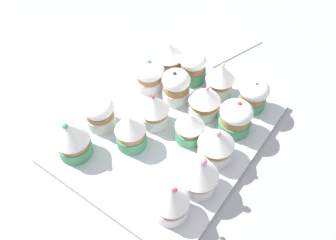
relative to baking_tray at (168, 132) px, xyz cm
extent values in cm
cube|color=#9E9EA3|center=(0.00, 0.00, -2.10)|extent=(180.00, 180.00, 3.00)
cube|color=silver|center=(0.00, 0.00, 0.00)|extent=(39.66, 32.60, 1.20)
cylinder|color=white|center=(-14.12, -9.92, 1.85)|extent=(6.03, 6.03, 2.51)
cylinder|color=#AD7F51|center=(-14.12, -9.92, 3.80)|extent=(5.75, 5.75, 1.38)
cone|color=white|center=(-14.12, -9.92, 6.05)|extent=(6.70, 6.70, 3.12)
cylinder|color=white|center=(-7.41, -10.12, 1.81)|extent=(5.99, 5.99, 2.43)
cylinder|color=#AD7F51|center=(-7.41, -10.12, 3.66)|extent=(5.28, 5.28, 1.26)
ellipsoid|color=white|center=(-7.41, -10.12, 5.26)|extent=(6.50, 6.50, 3.23)
sphere|color=#4CB266|center=(-7.96, -10.44, 6.70)|extent=(1.15, 1.15, 1.15)
cylinder|color=white|center=(6.35, -11.37, 1.94)|extent=(5.58, 5.58, 2.68)
cylinder|color=#AD7F51|center=(6.35, -11.37, 3.83)|extent=(5.25, 5.25, 1.10)
ellipsoid|color=white|center=(6.35, -11.37, 5.41)|extent=(5.79, 5.79, 3.46)
cylinder|color=#4C9E6B|center=(13.98, -10.66, 1.87)|extent=(6.07, 6.07, 2.55)
cylinder|color=#AD7F51|center=(13.98, -10.66, 3.86)|extent=(5.54, 5.54, 1.43)
cone|color=white|center=(13.98, -10.66, 6.54)|extent=(6.33, 6.33, 3.91)
sphere|color=#4CB266|center=(14.33, -10.97, 8.33)|extent=(1.04, 1.04, 1.04)
cylinder|color=#4C9E6B|center=(-14.56, -3.96, 1.97)|extent=(5.60, 5.60, 2.75)
cylinder|color=#AD7F51|center=(-14.56, -3.96, 4.07)|extent=(4.98, 4.98, 1.45)
ellipsoid|color=white|center=(-14.56, -3.96, 5.81)|extent=(5.63, 5.63, 3.37)
cylinder|color=white|center=(-7.64, -3.51, 1.96)|extent=(5.52, 5.52, 2.71)
cylinder|color=#AD7F51|center=(-7.64, -3.51, 4.03)|extent=(5.18, 5.18, 1.43)
ellipsoid|color=white|center=(-7.64, -3.51, 5.94)|extent=(5.63, 5.63, 4.01)
sphere|color=#333338|center=(-7.26, -3.60, 7.82)|extent=(0.84, 0.84, 0.84)
cylinder|color=white|center=(0.10, -3.29, 1.97)|extent=(5.49, 5.49, 2.75)
cylinder|color=#AD7F51|center=(0.10, -3.29, 3.89)|extent=(4.85, 4.85, 1.09)
cone|color=white|center=(0.10, -3.29, 6.12)|extent=(5.83, 5.83, 3.38)
sphere|color=red|center=(-0.21, -3.32, 7.71)|extent=(0.68, 0.68, 0.68)
cylinder|color=#4C9E6B|center=(6.53, -3.60, 1.93)|extent=(5.57, 5.57, 2.66)
cylinder|color=#AD7F51|center=(6.53, -3.60, 4.05)|extent=(5.13, 5.13, 1.57)
cone|color=white|center=(6.53, -3.60, 6.41)|extent=(5.66, 5.66, 3.15)
cylinder|color=white|center=(-14.23, 2.79, 1.97)|extent=(5.25, 5.25, 2.74)
cylinder|color=#AD7F51|center=(-14.23, 2.79, 3.95)|extent=(4.80, 4.80, 1.22)
cone|color=white|center=(-14.23, 2.79, 6.32)|extent=(5.88, 5.88, 3.52)
sphere|color=#EAD64C|center=(-14.72, 2.78, 7.98)|extent=(0.65, 0.65, 0.65)
cylinder|color=white|center=(-7.80, 3.10, 1.73)|extent=(6.06, 6.06, 2.25)
cylinder|color=#AD7F51|center=(-7.80, 3.10, 3.55)|extent=(5.59, 5.59, 1.40)
cone|color=white|center=(-7.80, 3.10, 5.74)|extent=(6.25, 6.25, 2.99)
sphere|color=pink|center=(-8.19, 3.28, 7.13)|extent=(0.71, 0.71, 0.71)
cylinder|color=#4C9E6B|center=(-0.76, 4.33, 1.87)|extent=(5.28, 5.28, 2.54)
cylinder|color=#AD7F51|center=(-0.76, 4.33, 3.72)|extent=(4.67, 4.67, 1.17)
cone|color=white|center=(-0.76, 4.33, 5.75)|extent=(5.46, 5.46, 2.88)
cylinder|color=#4C9E6B|center=(-14.82, 10.03, 1.75)|extent=(5.44, 5.44, 2.29)
cylinder|color=#AD7F51|center=(-14.82, 10.03, 3.61)|extent=(5.07, 5.07, 1.42)
ellipsoid|color=white|center=(-14.82, 10.03, 5.37)|extent=(5.89, 5.89, 3.51)
sphere|color=red|center=(-14.66, 10.25, 7.03)|extent=(0.67, 0.67, 0.67)
cylinder|color=#4C9E6B|center=(-7.69, 10.00, 1.78)|extent=(6.17, 6.17, 2.37)
cylinder|color=#AD7F51|center=(-7.69, 10.00, 3.65)|extent=(5.57, 5.57, 1.37)
ellipsoid|color=white|center=(-7.69, 10.00, 5.38)|extent=(6.19, 6.19, 3.46)
sphere|color=red|center=(-8.29, 10.01, 6.97)|extent=(0.95, 0.95, 0.95)
cylinder|color=white|center=(-0.15, 10.31, 1.87)|extent=(6.20, 6.20, 2.53)
cylinder|color=#AD7F51|center=(-0.15, 10.31, 3.78)|extent=(5.48, 5.48, 1.29)
cone|color=white|center=(-0.15, 10.31, 5.96)|extent=(6.51, 6.51, 3.07)
sphere|color=pink|center=(-0.26, 10.41, 7.35)|extent=(0.99, 0.99, 0.99)
cylinder|color=white|center=(7.07, 11.27, 1.88)|extent=(5.93, 5.93, 2.55)
cylinder|color=#AD7F51|center=(7.07, 11.27, 3.75)|extent=(5.23, 5.23, 1.20)
cone|color=white|center=(7.07, 11.27, 6.24)|extent=(6.61, 6.61, 3.79)
sphere|color=pink|center=(6.58, 11.58, 7.96)|extent=(1.17, 1.17, 1.17)
cylinder|color=white|center=(13.52, 10.26, 1.87)|extent=(5.74, 5.74, 2.53)
cylinder|color=#AD7F51|center=(13.52, 10.26, 3.70)|extent=(5.32, 5.32, 1.13)
cone|color=white|center=(13.52, 10.26, 6.25)|extent=(5.90, 5.90, 3.97)
sphere|color=red|center=(13.26, 10.79, 8.13)|extent=(0.70, 0.70, 0.70)
cube|color=white|center=(-31.24, -7.43, -0.30)|extent=(19.89, 19.52, 0.60)
camera|label=1|loc=(35.20, 25.15, 55.76)|focal=38.89mm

